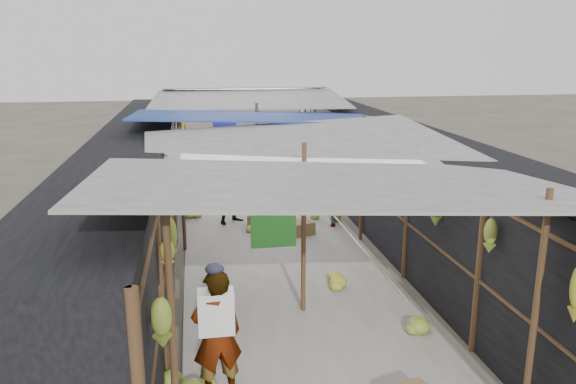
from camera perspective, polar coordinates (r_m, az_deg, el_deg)
aisle_slab at (r=11.95m, az=-1.69°, el=-4.57°), size 3.60×16.00×0.02m
stall_left at (r=11.59m, az=-15.08°, el=0.20°), size 1.40×15.00×2.30m
stall_right at (r=12.28m, az=10.85°, el=1.23°), size 1.40×15.00×2.30m
crate_mid at (r=12.06m, az=1.34°, el=-3.70°), size 0.59×0.53×0.30m
crate_back at (r=12.60m, az=-3.00°, el=-2.89°), size 0.55×0.48×0.31m
black_basin at (r=15.89m, az=0.80°, el=0.52°), size 0.55×0.55×0.16m
vendor_elderly at (r=6.54m, az=-7.25°, el=-14.18°), size 0.63×0.47×1.56m
shopper_blue at (r=12.78m, az=-5.44°, el=0.09°), size 0.91×0.85×1.50m
vendor_seated at (r=12.53m, az=4.48°, el=-1.77°), size 0.37×0.57×0.83m
market_canopy at (r=11.73m, az=-1.87°, el=7.10°), size 5.62×15.20×2.77m
hanging_bananas at (r=11.35m, az=-1.66°, el=3.11°), size 3.96×13.87×0.85m
floor_bananas at (r=11.78m, az=-3.58°, el=-4.22°), size 3.74×9.78×0.34m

